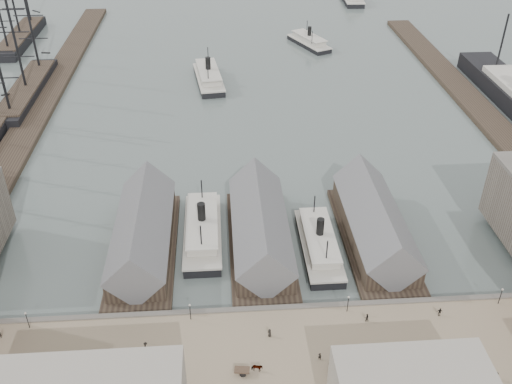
{
  "coord_description": "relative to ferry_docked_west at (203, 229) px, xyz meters",
  "views": [
    {
      "loc": [
        -8.08,
        -84.79,
        81.48
      ],
      "look_at": [
        0.0,
        30.0,
        6.0
      ],
      "focal_mm": 40.0,
      "sensor_mm": 36.0,
      "label": 1
    }
  ],
  "objects": [
    {
      "name": "sailing_ship_far",
      "position": [
        -79.87,
        144.71,
        0.4
      ],
      "size": [
        9.27,
        51.53,
        38.13
      ],
      "color": "black",
      "rests_on": "ground"
    },
    {
      "name": "lamp_post_far_w",
      "position": [
        -32.0,
        -27.74,
        2.36
      ],
      "size": [
        0.44,
        0.44,
        3.92
      ],
      "color": "black",
      "rests_on": "quay"
    },
    {
      "name": "quay",
      "position": [
        13.0,
        -40.74,
        -1.36
      ],
      "size": [
        180.0,
        30.0,
        2.0
      ],
      "primitive_type": "cube",
      "color": "#857359",
      "rests_on": "ground"
    },
    {
      "name": "horse_cart_left",
      "position": [
        -23.65,
        -37.24,
        0.44
      ],
      "size": [
        4.79,
        2.25,
        1.57
      ],
      "rotation": [
        0.0,
        0.0,
        1.38
      ],
      "color": "black",
      "rests_on": "quay"
    },
    {
      "name": "ferry_docked_west",
      "position": [
        0.0,
        0.0,
        0.0
      ],
      "size": [
        8.45,
        28.16,
        10.06
      ],
      "color": "black",
      "rests_on": "ground"
    },
    {
      "name": "ferry_open_near",
      "position": [
        1.48,
        92.92,
        0.06
      ],
      "size": [
        12.12,
        29.69,
        10.3
      ],
      "rotation": [
        0.0,
        0.0,
        0.12
      ],
      "color": "black",
      "rests_on": "ground"
    },
    {
      "name": "pedestrian_0",
      "position": [
        -36.6,
        -29.94,
        0.46
      ],
      "size": [
        0.73,
        0.67,
        1.62
      ],
      "primitive_type": "imported",
      "rotation": [
        0.0,
        0.0,
        0.51
      ],
      "color": "black",
      "rests_on": "quay"
    },
    {
      "name": "pedestrian_8",
      "position": [
        45.33,
        -30.04,
        0.54
      ],
      "size": [
        1.11,
        0.62,
        1.79
      ],
      "primitive_type": "imported",
      "rotation": [
        0.0,
        0.0,
        6.1
      ],
      "color": "black",
      "rests_on": "quay"
    },
    {
      "name": "horse_cart_center",
      "position": [
        8.91,
        -40.89,
        0.48
      ],
      "size": [
        5.01,
        1.82,
        1.67
      ],
      "rotation": [
        0.0,
        0.0,
        1.44
      ],
      "color": "black",
      "rests_on": "quay"
    },
    {
      "name": "lamp_post_far_e",
      "position": [
        58.0,
        -27.74,
        2.36
      ],
      "size": [
        0.44,
        0.44,
        3.92
      ],
      "color": "black",
      "rests_on": "quay"
    },
    {
      "name": "seawall",
      "position": [
        13.0,
        -25.94,
        -1.21
      ],
      "size": [
        180.0,
        1.2,
        2.3
      ],
      "primitive_type": "cube",
      "color": "#59544C",
      "rests_on": "ground"
    },
    {
      "name": "west_wharf",
      "position": [
        -55.0,
        79.26,
        -1.56
      ],
      "size": [
        10.0,
        220.0,
        1.6
      ],
      "primitive_type": "cube",
      "color": "#2D231C",
      "rests_on": "ground"
    },
    {
      "name": "pedestrian_7",
      "position": [
        49.73,
        -45.29,
        0.51
      ],
      "size": [
        1.29,
        1.11,
        1.74
      ],
      "primitive_type": "imported",
      "rotation": [
        0.0,
        0.0,
        0.51
      ],
      "color": "black",
      "rests_on": "quay"
    },
    {
      "name": "east_wharf",
      "position": [
        91.0,
        69.26,
        -1.56
      ],
      "size": [
        10.0,
        180.0,
        1.6
      ],
      "primitive_type": "cube",
      "color": "#2D231C",
      "rests_on": "ground"
    },
    {
      "name": "ferry_shed_east",
      "position": [
        39.0,
        -3.87,
        2.28
      ],
      "size": [
        14.0,
        42.0,
        12.6
      ],
      "color": "#2D231C",
      "rests_on": "ground"
    },
    {
      "name": "ferry_shed_center",
      "position": [
        13.0,
        -3.87,
        2.28
      ],
      "size": [
        14.0,
        42.0,
        12.6
      ],
      "color": "#2D231C",
      "rests_on": "ground"
    },
    {
      "name": "ferry_open_mid",
      "position": [
        44.24,
        130.77,
        -0.3
      ],
      "size": [
        16.78,
        25.45,
        8.78
      ],
      "rotation": [
        0.0,
        0.0,
        0.42
      ],
      "color": "black",
      "rests_on": "ground"
    },
    {
      "name": "horse_cart_right",
      "position": [
        25.35,
        -41.81,
        0.5
      ],
      "size": [
        4.9,
        2.99,
        1.72
      ],
      "rotation": [
        0.0,
        0.0,
        1.89
      ],
      "color": "black",
      "rests_on": "quay"
    },
    {
      "name": "pedestrian_1",
      "position": [
        -23.9,
        -41.3,
        0.52
      ],
      "size": [
        0.73,
        0.9,
        1.75
      ],
      "primitive_type": "imported",
      "rotation": [
        0.0,
        0.0,
        4.63
      ],
      "color": "black",
      "rests_on": "quay"
    },
    {
      "name": "pedestrian_2",
      "position": [
        -9.81,
        -34.59,
        0.54
      ],
      "size": [
        0.92,
        1.28,
        1.79
      ],
      "primitive_type": "imported",
      "rotation": [
        0.0,
        0.0,
        1.81
      ],
      "color": "black",
      "rests_on": "quay"
    },
    {
      "name": "pedestrian_5",
      "position": [
        20.79,
        -38.94,
        0.42
      ],
      "size": [
        0.7,
        0.65,
        1.56
      ],
      "primitive_type": "imported",
      "rotation": [
        0.0,
        0.0,
        2.61
      ],
      "color": "black",
      "rests_on": "quay"
    },
    {
      "name": "sailing_ship_mid",
      "position": [
        -61.69,
        84.67,
        0.4
      ],
      "size": [
        9.37,
        54.15,
        38.53
      ],
      "color": "black",
      "rests_on": "ground"
    },
    {
      "name": "ferry_shed_west",
      "position": [
        -13.0,
        -3.87,
        2.28
      ],
      "size": [
        14.0,
        42.0,
        12.6
      ],
      "color": "#2D231C",
      "rests_on": "ground"
    },
    {
      "name": "pedestrian_6",
      "position": [
        31.11,
        -30.5,
        0.51
      ],
      "size": [
        0.87,
        0.69,
        1.74
      ],
      "primitive_type": "imported",
      "rotation": [
        0.0,
        0.0,
        3.1
      ],
      "color": "black",
      "rests_on": "quay"
    },
    {
      "name": "pedestrian_4",
      "position": [
        12.52,
        -33.0,
        0.52
      ],
      "size": [
        0.96,
        1.02,
        1.75
      ],
      "primitive_type": "imported",
      "rotation": [
        0.0,
        0.0,
        5.36
      ],
      "color": "black",
      "rests_on": "quay"
    },
    {
      "name": "lamp_post_near_e",
      "position": [
        28.0,
        -27.74,
        2.36
      ],
      "size": [
        0.44,
        0.44,
        3.92
      ],
      "color": "black",
      "rests_on": "quay"
    },
    {
      "name": "ground",
      "position": [
        13.0,
        -20.74,
        -2.36
      ],
      "size": [
        900.0,
        900.0,
        0.0
      ],
      "primitive_type": "plane",
      "color": "#4C5855",
      "rests_on": "ground"
    },
    {
      "name": "ferry_docked_east",
      "position": [
        26.0,
        -6.66,
        -0.19
      ],
      "size": [
        7.78,
        25.93,
        9.26
      ],
      "color": "black",
      "rests_on": "ground"
    },
    {
      "name": "lamp_post_near_w",
      "position": [
        -2.0,
        -27.74,
        2.36
      ],
      "size": [
        0.44,
        0.44,
        3.92
      ],
      "color": "black",
      "rests_on": "quay"
    }
  ]
}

